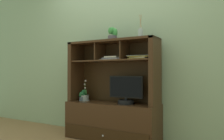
# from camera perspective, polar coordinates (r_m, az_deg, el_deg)

# --- Properties ---
(floor_plane) EXTENTS (6.00, 6.00, 0.02)m
(floor_plane) POSITION_cam_1_polar(r_m,az_deg,el_deg) (3.24, 0.00, -17.39)
(floor_plane) COLOR #966A44
(floor_plane) RESTS_ON ground
(back_wall) EXTENTS (6.00, 0.02, 2.80)m
(back_wall) POSITION_cam_1_polar(r_m,az_deg,el_deg) (3.36, 2.13, 7.49)
(back_wall) COLOR #98B08B
(back_wall) RESTS_ON ground
(media_console) EXTENTS (1.30, 0.48, 1.37)m
(media_console) POSITION_cam_1_polar(r_m,az_deg,el_deg) (3.15, 0.07, -9.93)
(media_console) COLOR #3E2514
(media_console) RESTS_ON ground
(tv_monitor) EXTENTS (0.48, 0.21, 0.37)m
(tv_monitor) POSITION_cam_1_polar(r_m,az_deg,el_deg) (2.98, 3.55, -5.58)
(tv_monitor) COLOR black
(tv_monitor) RESTS_ON media_console
(potted_orchid) EXTENTS (0.14, 0.14, 0.31)m
(potted_orchid) POSITION_cam_1_polar(r_m,az_deg,el_deg) (3.37, -6.89, -6.92)
(potted_orchid) COLOR gray
(potted_orchid) RESTS_ON media_console
(potted_fern) EXTENTS (0.11, 0.11, 0.17)m
(potted_fern) POSITION_cam_1_polar(r_m,az_deg,el_deg) (3.36, -7.49, -6.45)
(potted_fern) COLOR #454F5A
(potted_fern) RESTS_ON media_console
(magazine_stack_left) EXTENTS (0.33, 0.25, 0.05)m
(magazine_stack_left) POSITION_cam_1_polar(r_m,az_deg,el_deg) (3.11, 0.14, 2.93)
(magazine_stack_left) COLOR beige
(magazine_stack_left) RESTS_ON media_console
(magazine_stack_centre) EXTENTS (0.33, 0.22, 0.05)m
(magazine_stack_centre) POSITION_cam_1_polar(r_m,az_deg,el_deg) (2.98, 6.94, 3.21)
(magazine_stack_centre) COLOR gold
(magazine_stack_centre) RESTS_ON media_console
(diffuser_bottle) EXTENTS (0.07, 0.07, 0.31)m
(diffuser_bottle) POSITION_cam_1_polar(r_m,az_deg,el_deg) (2.97, 7.27, 9.21)
(diffuser_bottle) COLOR #B0BCB8
(diffuser_bottle) RESTS_ON media_console
(potted_succulent) EXTENTS (0.15, 0.15, 0.19)m
(potted_succulent) POSITION_cam_1_polar(r_m,az_deg,el_deg) (3.16, 0.20, 8.85)
(potted_succulent) COLOR #564E57
(potted_succulent) RESTS_ON media_console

